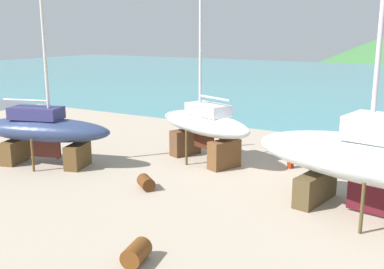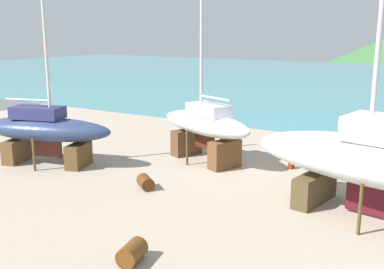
{
  "view_description": "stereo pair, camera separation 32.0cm",
  "coord_description": "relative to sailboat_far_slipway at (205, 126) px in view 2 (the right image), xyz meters",
  "views": [
    {
      "loc": [
        9.14,
        -19.43,
        6.62
      ],
      "look_at": [
        -1.0,
        -2.07,
        2.02
      ],
      "focal_mm": 42.86,
      "sensor_mm": 36.0,
      "label": 1
    },
    {
      "loc": [
        9.41,
        -19.27,
        6.62
      ],
      "look_at": [
        -1.0,
        -2.07,
        2.02
      ],
      "focal_mm": 42.86,
      "sensor_mm": 36.0,
      "label": 2
    }
  ],
  "objects": [
    {
      "name": "ground_plane",
      "position": [
        1.81,
        -3.28,
        -1.87
      ],
      "size": [
        47.6,
        47.6,
        0.0
      ],
      "primitive_type": "plane",
      "color": "tan"
    },
    {
      "name": "sea_water",
      "position": [
        1.81,
        42.59,
        -1.87
      ],
      "size": [
        157.6,
        67.92,
        0.01
      ],
      "primitive_type": "cube",
      "color": "teal",
      "rests_on": "ground"
    },
    {
      "name": "sailboat_far_slipway",
      "position": [
        0.0,
        0.0,
        0.0
      ],
      "size": [
        6.6,
        4.23,
        10.56
      ],
      "rotation": [
        0.0,
        0.0,
        2.76
      ],
      "color": "brown",
      "rests_on": "ground"
    },
    {
      "name": "sailboat_small_center",
      "position": [
        9.0,
        -3.27,
        0.3
      ],
      "size": [
        10.24,
        4.81,
        16.69
      ],
      "rotation": [
        0.0,
        0.0,
        2.96
      ],
      "color": "#4F3F25",
      "rests_on": "ground"
    },
    {
      "name": "sailboat_mid_port",
      "position": [
        -6.54,
        -4.62,
        -0.1
      ],
      "size": [
        7.3,
        3.96,
        10.74
      ],
      "rotation": [
        0.0,
        0.0,
        0.29
      ],
      "color": "brown",
      "rests_on": "ground"
    },
    {
      "name": "worker",
      "position": [
        4.25,
        1.06,
        -0.98
      ],
      "size": [
        0.29,
        0.47,
        1.71
      ],
      "rotation": [
        0.0,
        0.0,
        3.01
      ],
      "color": "maroon",
      "rests_on": "ground"
    },
    {
      "name": "barrel_by_slipway",
      "position": [
        -0.07,
        -4.99,
        -1.58
      ],
      "size": [
        1.06,
        1.0,
        0.57
      ],
      "primitive_type": "cylinder",
      "rotation": [
        1.57,
        0.0,
        0.92
      ],
      "color": "#562D12",
      "rests_on": "ground"
    },
    {
      "name": "barrel_rust_far",
      "position": [
        3.42,
        -10.29,
        -1.56
      ],
      "size": [
        0.8,
        1.05,
        0.61
      ],
      "primitive_type": "cylinder",
      "rotation": [
        1.57,
        0.0,
        3.35
      ],
      "color": "brown",
      "rests_on": "ground"
    }
  ]
}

